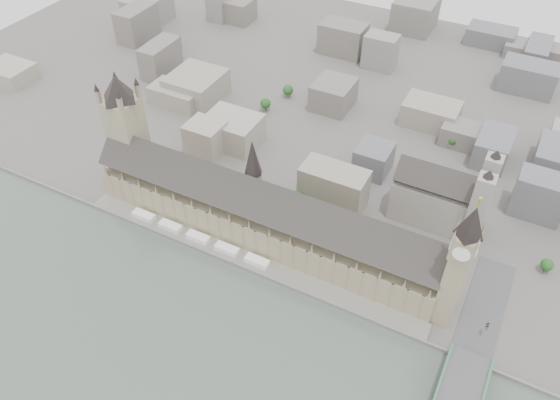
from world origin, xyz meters
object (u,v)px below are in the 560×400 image
at_px(palace_of_westminster, 262,214).
at_px(westminster_abbey, 442,197).
at_px(victoria_tower, 126,127).
at_px(car_approach, 487,326).
at_px(elizabeth_tower, 460,260).

height_order(palace_of_westminster, westminster_abbey, westminster_abbey).
distance_m(victoria_tower, car_approach, 291.79).
bearing_deg(palace_of_westminster, victoria_tower, 177.04).
distance_m(victoria_tower, westminster_abbey, 244.79).
relative_size(palace_of_westminster, elizabeth_tower, 2.47).
bearing_deg(car_approach, westminster_abbey, 122.96).
xyz_separation_m(victoria_tower, westminster_abbey, (232.92, 69.00, -30.12)).
bearing_deg(car_approach, elizabeth_tower, -179.68).
xyz_separation_m(westminster_abbey, car_approach, (54.91, -87.21, -14.12)).
relative_size(elizabeth_tower, victoria_tower, 1.07).
bearing_deg(westminster_abbey, palace_of_westminster, -145.83).
bearing_deg(westminster_abbey, victoria_tower, -163.50).
height_order(palace_of_westminster, car_approach, palace_of_westminster).
bearing_deg(victoria_tower, westminster_abbey, 16.50).
height_order(elizabeth_tower, westminster_abbey, elizabeth_tower).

